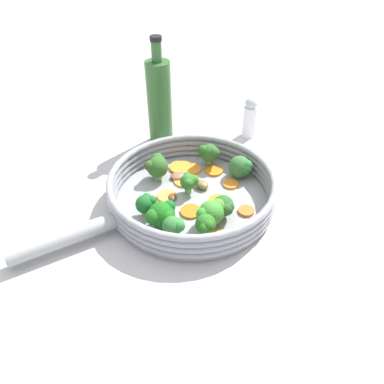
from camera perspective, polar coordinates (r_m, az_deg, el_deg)
The scene contains 32 objects.
ground_plane at distance 0.72m, azimuth 0.00°, elevation -1.59°, with size 4.00×4.00×0.00m, color #B7B5B7.
skillet at distance 0.71m, azimuth 0.00°, elevation -1.27°, with size 0.30×0.30×0.01m, color #939699.
skillet_rim_wall at distance 0.69m, azimuth 0.00°, elevation 0.69°, with size 0.31×0.31×0.05m.
skillet_handle at distance 0.65m, azimuth -18.91°, elevation -6.67°, with size 0.03×0.03×0.18m, color #999B9E.
skillet_rivet_left at distance 0.69m, azimuth -11.42°, elevation -3.15°, with size 0.01×0.01×0.01m, color #989A9C.
skillet_rivet_right at distance 0.65m, azimuth -9.79°, elevation -5.86°, with size 0.01×0.01×0.01m, color #93959A.
carrot_slice_0 at distance 0.63m, azimuth 4.58°, elevation -7.05°, with size 0.04×0.04×0.00m, color #F99C2E.
carrot_slice_1 at distance 0.69m, azimuth 8.24°, elevation -2.88°, with size 0.03×0.03×0.01m, color orange.
carrot_slice_2 at distance 0.71m, azimuth -3.83°, elevation -0.63°, with size 0.04×0.04×0.00m, color orange.
carrot_slice_3 at distance 0.78m, azimuth 3.37°, elevation 3.26°, with size 0.04×0.04×0.01m, color orange.
carrot_slice_4 at distance 0.68m, azimuth -0.19°, elevation -2.98°, with size 0.04×0.04×0.00m, color orange.
carrot_slice_5 at distance 0.78m, azimuth 0.12°, elevation 3.52°, with size 0.04×0.04×0.01m, color orange.
carrot_slice_6 at distance 0.70m, azimuth 4.13°, elevation -1.40°, with size 0.04×0.04×0.00m, color orange.
carrot_slice_7 at distance 0.79m, azimuth -1.74°, elevation 3.75°, with size 0.05×0.05×0.01m, color orange.
carrot_slice_8 at distance 0.74m, azimuth 5.91°, elevation 1.22°, with size 0.03×0.03×0.00m, color orange.
carrot_slice_9 at distance 0.75m, azimuth -1.18°, elevation 1.70°, with size 0.04×0.04×0.00m, color orange.
broccoli_floret_0 at distance 0.71m, azimuth -0.47°, elevation 1.57°, with size 0.04×0.04×0.04m.
broccoli_floret_1 at distance 0.66m, azimuth -7.05°, elevation -1.77°, with size 0.04×0.04×0.04m.
broccoli_floret_2 at distance 0.75m, azimuth 7.45°, elevation 3.80°, with size 0.05×0.05×0.05m.
broccoli_floret_3 at distance 0.64m, azimuth 2.95°, elevation -3.08°, with size 0.05×0.05×0.05m.
broccoli_floret_4 at distance 0.63m, azimuth -4.65°, elevation -3.50°, with size 0.05×0.05×0.05m.
broccoli_floret_5 at distance 0.61m, azimuth -2.81°, elevation -5.22°, with size 0.04×0.03×0.05m.
broccoli_floret_6 at distance 0.61m, azimuth 2.11°, elevation -5.10°, with size 0.03×0.04×0.05m.
broccoli_floret_7 at distance 0.75m, azimuth -5.34°, elevation 4.00°, with size 0.05×0.05×0.05m.
broccoli_floret_8 at distance 0.66m, azimuth 4.91°, elevation -2.23°, with size 0.04×0.04×0.04m.
broccoli_floret_9 at distance 0.78m, azimuth 2.63°, elevation 5.96°, with size 0.04×0.04×0.05m.
mushroom_piece_0 at distance 0.71m, azimuth -3.02°, elevation -0.74°, with size 0.02×0.02×0.01m, color brown.
mushroom_piece_1 at distance 0.76m, azimuth -2.10°, elevation 2.47°, with size 0.03×0.03×0.01m, color #895C48.
mushroom_piece_2 at distance 0.68m, azimuth 3.14°, elevation -2.00°, with size 0.02×0.02×0.01m, color brown.
mushroom_piece_3 at distance 0.73m, azimuth 1.52°, elevation 1.10°, with size 0.03×0.02×0.01m, color olive.
salt_shaker at distance 0.91m, azimuth 8.82°, elevation 11.19°, with size 0.03×0.03×0.10m.
oil_bottle at distance 0.86m, azimuth -4.99°, elevation 13.57°, with size 0.06×0.06×0.24m.
Camera 1 is at (0.04, 0.54, 0.47)m, focal length 35.00 mm.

